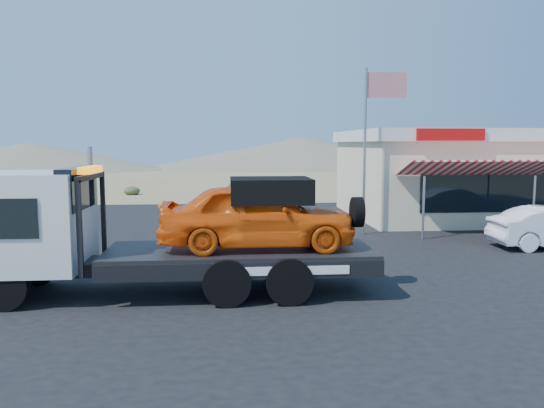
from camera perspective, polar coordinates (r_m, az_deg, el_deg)
The scene contains 6 objects.
ground at distance 14.77m, azimuth -3.67°, elevation -6.54°, with size 120.00×120.00×0.00m, color olive.
asphalt_lot at distance 17.85m, azimuth 2.56°, elevation -4.22°, with size 32.00×24.00×0.02m, color black.
tow_truck at distance 11.89m, azimuth -11.07°, elevation -2.36°, with size 8.46×2.51×2.83m.
jerky_store at distance 25.77m, azimuth 19.88°, elevation 3.14°, with size 10.40×9.97×3.90m.
flagpole at distance 19.60m, azimuth 10.64°, elevation 7.66°, with size 1.55×0.10×6.00m.
distant_hills at distance 70.19m, azimuth -12.74°, elevation 5.16°, with size 126.00×48.00×4.20m.
Camera 1 is at (-0.30, -14.39, 3.33)m, focal length 35.00 mm.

